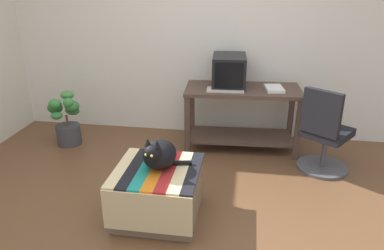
# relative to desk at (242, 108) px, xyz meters

# --- Properties ---
(ground_plane) EXTENTS (14.00, 14.00, 0.00)m
(ground_plane) POSITION_rel_desk_xyz_m (-0.51, -1.60, -0.49)
(ground_plane) COLOR brown
(back_wall) EXTENTS (8.00, 0.10, 2.60)m
(back_wall) POSITION_rel_desk_xyz_m (-0.51, 0.45, 0.81)
(back_wall) COLOR silver
(back_wall) RESTS_ON ground_plane
(desk) EXTENTS (1.30, 0.65, 0.72)m
(desk) POSITION_rel_desk_xyz_m (0.00, 0.00, 0.00)
(desk) COLOR #4C382D
(desk) RESTS_ON ground_plane
(tv_monitor) EXTENTS (0.39, 0.52, 0.35)m
(tv_monitor) POSITION_rel_desk_xyz_m (-0.17, 0.06, 0.40)
(tv_monitor) COLOR black
(tv_monitor) RESTS_ON desk
(keyboard) EXTENTS (0.41, 0.17, 0.02)m
(keyboard) POSITION_rel_desk_xyz_m (-0.19, -0.14, 0.25)
(keyboard) COLOR beige
(keyboard) RESTS_ON desk
(book) EXTENTS (0.22, 0.30, 0.03)m
(book) POSITION_rel_desk_xyz_m (0.34, -0.02, 0.25)
(book) COLOR white
(book) RESTS_ON desk
(ottoman_with_blanket) EXTENTS (0.69, 0.70, 0.43)m
(ottoman_with_blanket) POSITION_rel_desk_xyz_m (-0.63, -1.45, -0.27)
(ottoman_with_blanket) COLOR #7A664C
(ottoman_with_blanket) RESTS_ON ground_plane
(cat) EXTENTS (0.41, 0.37, 0.30)m
(cat) POSITION_rel_desk_xyz_m (-0.62, -1.43, 0.07)
(cat) COLOR black
(cat) RESTS_ON ottoman_with_blanket
(potted_plant) EXTENTS (0.43, 0.42, 0.61)m
(potted_plant) POSITION_rel_desk_xyz_m (-2.04, -0.22, -0.20)
(potted_plant) COLOR #3D3D42
(potted_plant) RESTS_ON ground_plane
(office_chair) EXTENTS (0.59, 0.59, 0.89)m
(office_chair) POSITION_rel_desk_xyz_m (0.84, -0.44, -0.10)
(office_chair) COLOR #4C4C51
(office_chair) RESTS_ON ground_plane
(pen) EXTENTS (0.10, 0.11, 0.01)m
(pen) POSITION_rel_desk_xyz_m (0.36, 0.04, 0.24)
(pen) COLOR black
(pen) RESTS_ON desk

